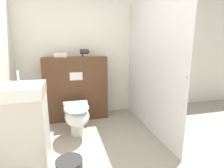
{
  "coord_description": "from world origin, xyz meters",
  "views": [
    {
      "loc": [
        -0.63,
        -1.51,
        1.38
      ],
      "look_at": [
        0.08,
        1.17,
        0.77
      ],
      "focal_mm": 28.0,
      "sensor_mm": 36.0,
      "label": 1
    }
  ],
  "objects": [
    {
      "name": "toilet",
      "position": [
        -0.51,
        1.04,
        0.33
      ],
      "size": [
        0.39,
        0.69,
        0.5
      ],
      "color": "white",
      "rests_on": "ground_plane"
    },
    {
      "name": "partition_panel",
      "position": [
        -0.47,
        1.72,
        0.59
      ],
      "size": [
        1.14,
        0.3,
        1.18
      ],
      "color": "#51331E",
      "rests_on": "ground_plane"
    },
    {
      "name": "wall_back",
      "position": [
        0.0,
        1.97,
        1.25
      ],
      "size": [
        8.0,
        0.06,
        2.5
      ],
      "color": "silver",
      "rests_on": "ground_plane"
    },
    {
      "name": "shower_glass",
      "position": [
        0.67,
        1.01,
        1.08
      ],
      "size": [
        0.04,
        1.87,
        2.16
      ],
      "color": "silver",
      "rests_on": "ground_plane"
    },
    {
      "name": "sink_vanity",
      "position": [
        -1.17,
        0.55,
        0.48
      ],
      "size": [
        0.58,
        0.5,
        1.1
      ],
      "color": "beige",
      "rests_on": "ground_plane"
    },
    {
      "name": "hair_drier",
      "position": [
        -0.29,
        1.71,
        1.27
      ],
      "size": [
        0.19,
        0.09,
        0.14
      ],
      "color": "#2D2D33",
      "rests_on": "partition_panel"
    },
    {
      "name": "folded_towel",
      "position": [
        -0.71,
        1.72,
        1.22
      ],
      "size": [
        0.22,
        0.19,
        0.08
      ],
      "color": "beige",
      "rests_on": "partition_panel"
    }
  ]
}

